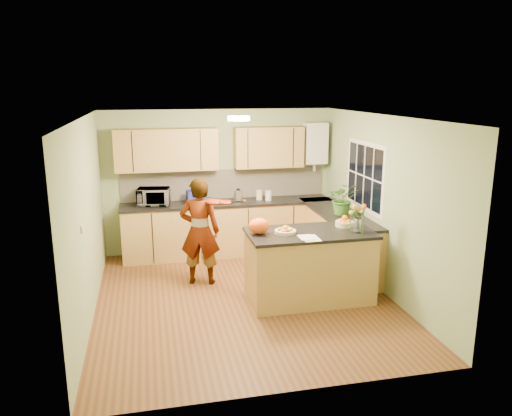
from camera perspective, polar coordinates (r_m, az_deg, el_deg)
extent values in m
plane|color=#5B331A|center=(7.07, -1.38, -10.27)|extent=(4.50, 4.50, 0.00)
cube|color=silver|center=(6.47, -1.51, 10.39)|extent=(4.00, 4.50, 0.02)
cube|color=#93AC7B|center=(8.83, -4.23, 3.08)|extent=(4.00, 0.02, 2.50)
cube|color=#93AC7B|center=(4.57, 3.98, -7.13)|extent=(4.00, 0.02, 2.50)
cube|color=#93AC7B|center=(6.60, -18.76, -1.29)|extent=(0.02, 4.50, 2.50)
cube|color=#93AC7B|center=(7.30, 14.16, 0.43)|extent=(0.02, 4.50, 2.50)
cube|color=#B68C48|center=(8.74, -3.20, -2.41)|extent=(3.60, 0.60, 0.90)
cube|color=black|center=(8.62, -3.23, 0.58)|extent=(3.64, 0.62, 0.04)
cube|color=#B68C48|center=(8.14, 9.29, -3.81)|extent=(0.60, 2.20, 0.90)
cube|color=black|center=(8.01, 9.35, -0.60)|extent=(0.62, 2.24, 0.04)
cube|color=beige|center=(8.84, -3.57, 2.77)|extent=(3.60, 0.02, 0.52)
cube|color=#B68C48|center=(8.49, -10.19, 6.57)|extent=(1.70, 0.34, 0.70)
cube|color=#B68C48|center=(8.74, 1.43, 6.98)|extent=(1.20, 0.34, 0.70)
cube|color=white|center=(8.98, 6.73, 7.39)|extent=(0.40, 0.30, 0.72)
cylinder|color=silver|center=(9.03, 6.66, 4.87)|extent=(0.06, 0.06, 0.20)
cube|color=white|center=(7.77, 12.30, 3.58)|extent=(0.01, 1.30, 1.05)
cube|color=black|center=(7.77, 12.27, 3.58)|extent=(0.01, 1.18, 0.92)
cube|color=white|center=(6.01, -19.24, -2.27)|extent=(0.02, 0.09, 0.09)
cylinder|color=#FFEABF|center=(6.77, -1.99, 10.19)|extent=(0.30, 0.30, 0.06)
cylinder|color=white|center=(6.77, -2.00, 10.45)|extent=(0.10, 0.10, 0.02)
cube|color=#B68C48|center=(6.92, 6.12, -6.74)|extent=(1.66, 0.83, 0.93)
cube|color=black|center=(6.76, 6.23, -2.87)|extent=(1.70, 0.87, 0.04)
cylinder|color=beige|center=(6.65, 3.37, -2.72)|extent=(0.29, 0.29, 0.04)
cylinder|color=beige|center=(7.07, 10.09, -1.78)|extent=(0.25, 0.25, 0.07)
cylinder|color=silver|center=(6.78, 11.55, -1.97)|extent=(0.10, 0.10, 0.20)
ellipsoid|color=#E95413|center=(6.59, 0.33, -2.08)|extent=(0.30, 0.26, 0.21)
cube|color=white|center=(6.45, 6.23, -3.44)|extent=(0.22, 0.30, 0.01)
imported|color=#E5B78C|center=(7.38, -6.44, -2.66)|extent=(0.67, 0.52, 1.61)
imported|color=white|center=(8.51, -11.63, 1.28)|extent=(0.57, 0.43, 0.29)
cube|color=navy|center=(8.53, -6.95, 1.27)|extent=(0.30, 0.23, 0.22)
cylinder|color=silver|center=(8.61, -2.03, 1.39)|extent=(0.14, 0.14, 0.20)
sphere|color=black|center=(8.58, -2.04, 2.28)|extent=(0.07, 0.07, 0.07)
cylinder|color=beige|center=(8.75, 0.37, 1.52)|extent=(0.15, 0.15, 0.17)
cylinder|color=white|center=(8.69, 1.43, 1.43)|extent=(0.13, 0.13, 0.17)
imported|color=#3C7527|center=(7.80, 9.93, 1.04)|extent=(0.54, 0.50, 0.50)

